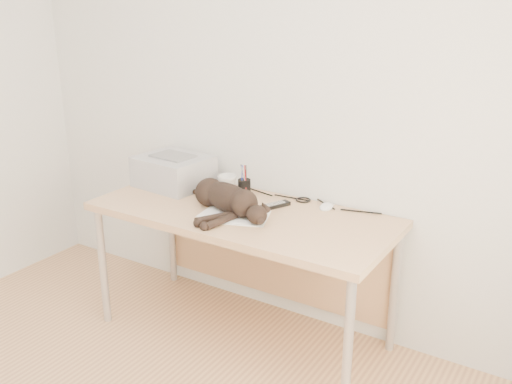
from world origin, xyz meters
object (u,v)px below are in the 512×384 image
Objects in this scene: pen_cup at (244,187)px; mouse at (327,204)px; cat at (225,198)px; printer at (174,171)px; desk at (251,229)px; mug at (227,184)px.

pen_cup is 0.48m from mouse.
printer is at bearing 176.24° from cat.
mouse is at bearing 28.69° from desk.
mug is at bearing -177.48° from pen_cup.
pen_cup reaches higher than mug.
printer is 2.34× the size of pen_cup.
mouse is (0.92, 0.14, -0.07)m from printer.
pen_cup is (0.45, 0.07, -0.04)m from printer.
mug is (-0.16, 0.25, -0.02)m from cat.
printer is at bearing -171.63° from pen_cup.
printer reaches higher than mug.
mug is at bearing 153.30° from desk.
cat reaches higher than desk.
desk is at bearing -5.51° from printer.
mug is 0.59m from mouse.
printer is 0.35m from mug.
mug is at bearing 178.92° from mouse.
desk is 0.25m from cat.
pen_cup is at bearing 2.52° from mug.
cat is 0.29m from mug.
mug is 0.61× the size of pen_cup.
mouse is at bearing 8.70° from pen_cup.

